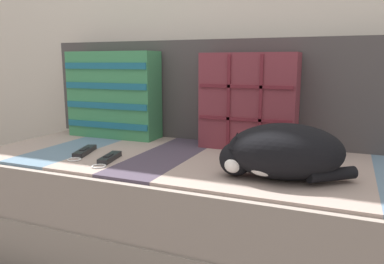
{
  "coord_description": "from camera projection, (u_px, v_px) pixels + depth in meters",
  "views": [
    {
      "loc": [
        0.51,
        -1.11,
        0.72
      ],
      "look_at": [
        0.01,
        0.08,
        0.48
      ],
      "focal_mm": 35.0,
      "sensor_mm": 36.0,
      "label": 1
    }
  ],
  "objects": [
    {
      "name": "couch",
      "position": [
        197.0,
        203.0,
        1.44
      ],
      "size": [
        1.71,
        0.79,
        0.38
      ],
      "color": "gray",
      "rests_on": "ground_plane"
    },
    {
      "name": "game_remote_near",
      "position": [
        84.0,
        152.0,
        1.41
      ],
      "size": [
        0.1,
        0.2,
        0.02
      ],
      "color": "black",
      "rests_on": "couch"
    },
    {
      "name": "throw_pillow_striped",
      "position": [
        114.0,
        95.0,
        1.71
      ],
      "size": [
        0.43,
        0.14,
        0.39
      ],
      "color": "#3D8956",
      "rests_on": "couch"
    },
    {
      "name": "sleeping_cat",
      "position": [
        280.0,
        153.0,
        1.1
      ],
      "size": [
        0.39,
        0.26,
        0.17
      ],
      "color": "black",
      "rests_on": "couch"
    },
    {
      "name": "throw_pillow_quilted",
      "position": [
        249.0,
        101.0,
        1.47
      ],
      "size": [
        0.38,
        0.14,
        0.38
      ],
      "color": "brown",
      "rests_on": "couch"
    },
    {
      "name": "sofa_backrest",
      "position": [
        224.0,
        90.0,
        1.66
      ],
      "size": [
        1.68,
        0.14,
        0.44
      ],
      "color": "#474242",
      "rests_on": "couch"
    },
    {
      "name": "game_remote_far",
      "position": [
        109.0,
        158.0,
        1.31
      ],
      "size": [
        0.08,
        0.19,
        0.02
      ],
      "color": "black",
      "rests_on": "couch"
    }
  ]
}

